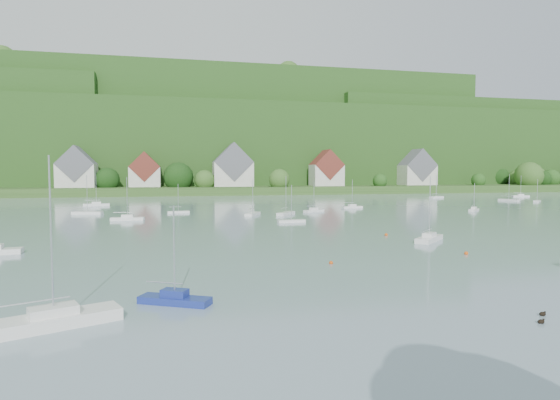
% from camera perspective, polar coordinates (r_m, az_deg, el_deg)
% --- Properties ---
extents(far_shore_strip, '(600.00, 60.00, 3.00)m').
position_cam_1_polar(far_shore_strip, '(202.84, -7.68, 1.36)').
color(far_shore_strip, '#2B4C1C').
rests_on(far_shore_strip, ground).
extents(forested_ridge, '(620.00, 181.22, 69.89)m').
position_cam_1_polar(forested_ridge, '(271.48, -8.91, 6.38)').
color(forested_ridge, '#1C4315').
rests_on(forested_ridge, ground).
extents(village_building_0, '(14.00, 10.40, 16.00)m').
position_cam_1_polar(village_building_0, '(192.57, -23.90, 3.37)').
color(village_building_0, beige).
rests_on(village_building_0, far_shore_strip).
extents(village_building_1, '(12.00, 9.36, 14.00)m').
position_cam_1_polar(village_building_1, '(191.32, -16.40, 3.30)').
color(village_building_1, beige).
rests_on(village_building_1, far_shore_strip).
extents(village_building_2, '(16.00, 11.44, 18.00)m').
position_cam_1_polar(village_building_2, '(191.30, -5.88, 3.88)').
color(village_building_2, beige).
rests_on(village_building_2, far_shore_strip).
extents(village_building_3, '(13.00, 10.40, 15.50)m').
position_cam_1_polar(village_building_3, '(198.13, 5.77, 3.62)').
color(village_building_3, beige).
rests_on(village_building_3, far_shore_strip).
extents(village_building_4, '(15.00, 10.40, 16.50)m').
position_cam_1_polar(village_building_4, '(220.11, 16.64, 3.51)').
color(village_building_4, beige).
rests_on(village_building_4, far_shore_strip).
extents(near_sailboat_0, '(7.39, 4.69, 9.70)m').
position_cam_1_polar(near_sailboat_0, '(29.66, -26.28, -13.07)').
color(near_sailboat_0, white).
rests_on(near_sailboat_0, ground).
extents(near_sailboat_1, '(4.94, 3.45, 6.56)m').
position_cam_1_polar(near_sailboat_1, '(31.98, -12.93, -11.77)').
color(near_sailboat_1, navy).
rests_on(near_sailboat_1, ground).
extents(near_sailboat_3, '(5.72, 5.41, 8.31)m').
position_cam_1_polar(near_sailboat_3, '(61.51, 18.02, -4.48)').
color(near_sailboat_3, white).
rests_on(near_sailboat_3, ground).
extents(mooring_buoy_0, '(0.37, 0.37, 0.37)m').
position_cam_1_polar(mooring_buoy_0, '(44.61, 6.35, -7.88)').
color(mooring_buoy_0, '#DC4F0E').
rests_on(mooring_buoy_0, ground).
extents(mooring_buoy_2, '(0.43, 0.43, 0.43)m').
position_cam_1_polar(mooring_buoy_2, '(53.14, 22.10, -6.28)').
color(mooring_buoy_2, '#DC4F0E').
rests_on(mooring_buoy_2, ground).
extents(mooring_buoy_3, '(0.44, 0.44, 0.44)m').
position_cam_1_polar(mooring_buoy_3, '(65.41, 13.03, -4.33)').
color(mooring_buoy_3, '#DC4F0E').
rests_on(mooring_buoy_3, ground).
extents(duck_pair, '(1.65, 1.47, 0.31)m').
position_cam_1_polar(duck_pair, '(32.22, 29.73, -12.56)').
color(duck_pair, black).
rests_on(duck_pair, ground).
extents(far_sailboat_cluster, '(200.70, 75.35, 8.71)m').
position_cam_1_polar(far_sailboat_cluster, '(119.22, 1.32, -0.59)').
color(far_sailboat_cluster, white).
rests_on(far_sailboat_cluster, ground).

